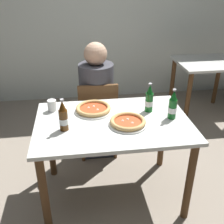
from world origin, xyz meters
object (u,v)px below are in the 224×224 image
(diner_seated, at_px, (97,104))
(dining_table_background, at_px, (206,73))
(pizza_marinara_far, at_px, (128,122))
(beer_bottle_left, at_px, (63,117))
(pizza_margherita_near, at_px, (93,109))
(chair_behind_table, at_px, (98,115))
(dining_table_main, at_px, (113,133))
(beer_bottle_right, at_px, (149,100))
(paper_cup, at_px, (52,106))
(beer_bottle_center, at_px, (173,106))

(diner_seated, height_order, dining_table_background, diner_seated)
(pizza_marinara_far, xyz_separation_m, beer_bottle_left, (-0.48, -0.01, 0.08))
(pizza_margherita_near, bearing_deg, chair_behind_table, 80.99)
(dining_table_main, xyz_separation_m, pizza_marinara_far, (0.10, -0.07, 0.14))
(pizza_marinara_far, distance_m, beer_bottle_right, 0.30)
(chair_behind_table, distance_m, beer_bottle_right, 0.73)
(pizza_margherita_near, height_order, beer_bottle_left, beer_bottle_left)
(beer_bottle_left, xyz_separation_m, beer_bottle_right, (0.69, 0.20, 0.00))
(diner_seated, relative_size, dining_table_background, 1.51)
(beer_bottle_left, xyz_separation_m, paper_cup, (-0.10, 0.32, -0.06))
(paper_cup, bearing_deg, beer_bottle_left, -72.23)
(pizza_marinara_far, height_order, beer_bottle_right, beer_bottle_right)
(pizza_marinara_far, relative_size, beer_bottle_right, 1.19)
(beer_bottle_right, xyz_separation_m, paper_cup, (-0.79, 0.12, -0.06))
(beer_bottle_right, bearing_deg, pizza_marinara_far, -137.50)
(diner_seated, xyz_separation_m, dining_table_background, (1.51, 0.71, 0.01))
(chair_behind_table, height_order, pizza_marinara_far, chair_behind_table)
(pizza_marinara_far, bearing_deg, beer_bottle_center, 8.48)
(diner_seated, xyz_separation_m, pizza_margherita_near, (-0.07, -0.48, 0.19))
(diner_seated, distance_m, dining_table_background, 1.67)
(beer_bottle_left, bearing_deg, dining_table_background, 38.70)
(diner_seated, distance_m, pizza_marinara_far, 0.78)
(pizza_marinara_far, height_order, beer_bottle_center, beer_bottle_center)
(diner_seated, bearing_deg, dining_table_background, 25.10)
(chair_behind_table, distance_m, paper_cup, 0.63)
(beer_bottle_right, relative_size, paper_cup, 2.60)
(dining_table_main, xyz_separation_m, dining_table_background, (1.44, 1.37, -0.04))
(dining_table_main, height_order, chair_behind_table, chair_behind_table)
(beer_bottle_center, bearing_deg, chair_behind_table, 130.38)
(beer_bottle_left, bearing_deg, diner_seated, 67.95)
(chair_behind_table, height_order, beer_bottle_center, beer_bottle_center)
(diner_seated, relative_size, beer_bottle_center, 4.89)
(dining_table_main, bearing_deg, beer_bottle_center, -2.47)
(diner_seated, relative_size, pizza_marinara_far, 4.12)
(beer_bottle_center, xyz_separation_m, beer_bottle_right, (-0.15, 0.14, 0.00))
(dining_table_main, height_order, paper_cup, paper_cup)
(pizza_marinara_far, bearing_deg, chair_behind_table, 104.24)
(pizza_marinara_far, xyz_separation_m, beer_bottle_right, (0.21, 0.19, 0.08))
(pizza_marinara_far, height_order, paper_cup, paper_cup)
(diner_seated, relative_size, beer_bottle_left, 4.89)
(pizza_margherita_near, xyz_separation_m, beer_bottle_right, (0.45, -0.06, 0.08))
(beer_bottle_left, distance_m, beer_bottle_center, 0.84)
(pizza_marinara_far, bearing_deg, pizza_margherita_near, 133.31)
(paper_cup, bearing_deg, beer_bottle_right, -8.43)
(dining_table_background, distance_m, beer_bottle_center, 1.71)
(diner_seated, distance_m, beer_bottle_center, 0.91)
(dining_table_main, relative_size, chair_behind_table, 1.41)
(chair_behind_table, relative_size, paper_cup, 8.95)
(chair_behind_table, distance_m, beer_bottle_left, 0.84)
(pizza_marinara_far, height_order, beer_bottle_left, beer_bottle_left)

